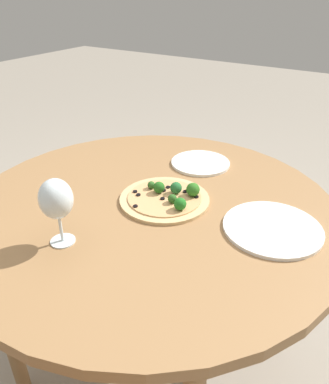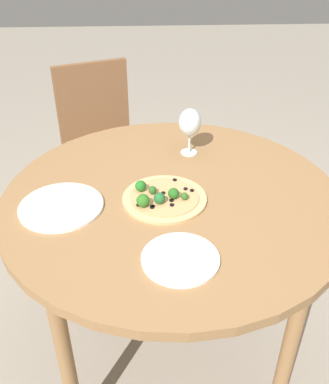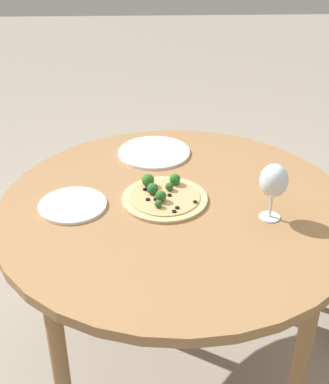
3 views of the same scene
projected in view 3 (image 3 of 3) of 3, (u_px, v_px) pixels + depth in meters
name	position (u px, v px, depth m)	size (l,w,h in m)	color
ground_plane	(174.00, 371.00, 2.08)	(12.00, 12.00, 0.00)	gray
dining_table	(176.00, 224.00, 1.73)	(1.13, 1.13, 0.77)	olive
pizza	(163.00, 196.00, 1.71)	(0.28, 0.28, 0.06)	tan
wine_glass	(274.00, 182.00, 1.56)	(0.08, 0.08, 0.18)	silver
plate_near	(154.00, 152.00, 1.99)	(0.27, 0.27, 0.01)	white
plate_far	(73.00, 206.00, 1.67)	(0.21, 0.21, 0.01)	white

